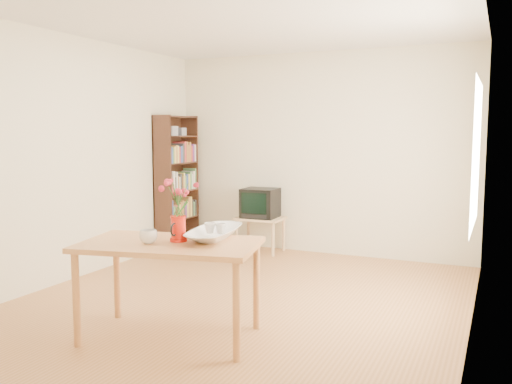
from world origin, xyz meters
The scene contains 11 objects.
room centered at (0.03, 0.00, 1.30)m, with size 4.50×4.50×4.50m.
table centered at (-0.11, -1.06, 0.66)m, with size 1.47×1.03×0.75m.
tv_stand centered at (-0.70, 1.97, 0.39)m, with size 0.60×0.45×0.46m.
bookshelf centered at (-1.85, 1.75, 0.84)m, with size 0.28×0.70×1.80m.
pitcher centered at (-0.06, -1.00, 0.84)m, with size 0.13×0.21×0.20m.
flowers centered at (-0.06, -1.00, 1.10)m, with size 0.22×0.22×0.32m, color #DD344F, non-canonical shape.
mug centered at (-0.22, -1.17, 0.80)m, with size 0.13×0.13×0.10m, color white.
bowl centered at (0.13, -0.79, 0.98)m, with size 0.48×0.48×0.45m, color white.
teacup_a centered at (0.09, -0.79, 0.93)m, with size 0.08×0.08×0.07m, color white.
teacup_b centered at (0.18, -0.77, 0.93)m, with size 0.07×0.07×0.07m, color white.
television centered at (-0.70, 1.98, 0.66)m, with size 0.45×0.43×0.38m.
Camera 1 is at (2.18, -4.47, 1.59)m, focal length 38.00 mm.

